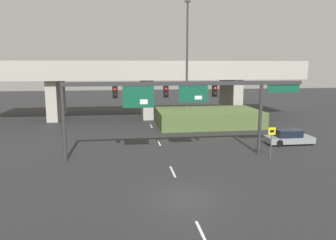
% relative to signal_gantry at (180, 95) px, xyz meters
% --- Properties ---
extents(ground_plane, '(160.00, 160.00, 0.00)m').
position_rel_signal_gantry_xyz_m(ground_plane, '(-1.09, -8.16, -5.08)').
color(ground_plane, '#262628').
extents(lane_markings, '(0.14, 37.12, 0.01)m').
position_rel_signal_gantry_xyz_m(lane_markings, '(-1.09, 5.06, -5.08)').
color(lane_markings, silver).
rests_on(lane_markings, ground).
extents(signal_gantry, '(19.38, 0.44, 6.15)m').
position_rel_signal_gantry_xyz_m(signal_gantry, '(0.00, 0.00, 0.00)').
color(signal_gantry, '#2D2D30').
rests_on(signal_gantry, ground).
extents(speed_limit_sign, '(0.60, 0.11, 2.55)m').
position_rel_signal_gantry_xyz_m(speed_limit_sign, '(7.30, -1.25, -3.42)').
color(speed_limit_sign, '#4C4C4C').
rests_on(speed_limit_sign, ground).
extents(highway_light_pole_near, '(0.70, 0.36, 15.47)m').
position_rel_signal_gantry_xyz_m(highway_light_pole_near, '(3.95, 17.03, 3.04)').
color(highway_light_pole_near, '#2D2D30').
rests_on(highway_light_pole_near, ground).
extents(overpass_bridge, '(44.25, 8.57, 7.94)m').
position_rel_signal_gantry_xyz_m(overpass_bridge, '(-1.09, 21.34, 0.48)').
color(overpass_bridge, '#A39E93').
rests_on(overpass_bridge, ground).
extents(grass_embankment, '(12.39, 7.52, 1.97)m').
position_rel_signal_gantry_xyz_m(grass_embankment, '(5.88, 13.27, -4.10)').
color(grass_embankment, '#4C6033').
rests_on(grass_embankment, ground).
extents(parked_sedan_near_right, '(4.40, 1.83, 1.40)m').
position_rel_signal_gantry_xyz_m(parked_sedan_near_right, '(11.04, 2.92, -4.43)').
color(parked_sedan_near_right, gray).
rests_on(parked_sedan_near_right, ground).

